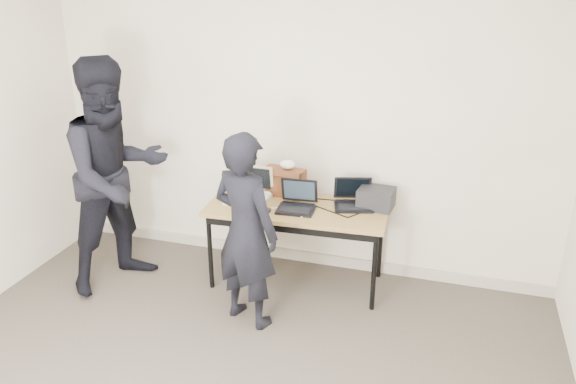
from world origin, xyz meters
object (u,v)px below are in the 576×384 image
at_px(desk, 297,214).
at_px(laptop_center, 297,202).
at_px(laptop_beige, 250,194).
at_px(equipment_box, 376,198).
at_px(person_typist, 246,231).
at_px(person_observer, 116,176).
at_px(leather_satchel, 284,181).
at_px(laptop_right, 353,200).

relative_size(desk, laptop_center, 4.74).
bearing_deg(laptop_beige, equipment_box, 10.26).
distance_m(desk, laptop_center, 0.11).
xyz_separation_m(person_typist, person_observer, (-1.24, 0.26, 0.21)).
xyz_separation_m(laptop_beige, person_typist, (0.22, -0.67, -0.01)).
height_order(desk, leather_satchel, leather_satchel).
distance_m(desk, person_typist, 0.67).
height_order(desk, laptop_right, laptop_right).
distance_m(laptop_center, leather_satchel, 0.32).
xyz_separation_m(laptop_center, equipment_box, (0.62, 0.21, 0.03)).
bearing_deg(laptop_beige, laptop_right, 10.58).
bearing_deg(leather_satchel, desk, -43.93).
bearing_deg(person_typist, laptop_beige, -52.18).
height_order(desk, laptop_center, laptop_center).
xyz_separation_m(desk, leather_satchel, (-0.18, 0.23, 0.19)).
bearing_deg(person_observer, leather_satchel, -36.68).
height_order(laptop_beige, person_typist, person_typist).
bearing_deg(desk, equipment_box, 14.17).
bearing_deg(laptop_right, desk, -174.17).
height_order(leather_satchel, person_observer, person_observer).
distance_m(laptop_beige, leather_satchel, 0.32).
relative_size(laptop_beige, leather_satchel, 0.93).
distance_m(laptop_beige, equipment_box, 1.07).
xyz_separation_m(laptop_center, leather_satchel, (-0.19, 0.25, 0.07)).
distance_m(equipment_box, person_typist, 1.18).
distance_m(laptop_right, equipment_box, 0.19).
bearing_deg(desk, laptop_beige, 171.73).
bearing_deg(person_typist, equipment_box, -115.97).
bearing_deg(laptop_right, person_observer, -179.24).
bearing_deg(equipment_box, person_observer, -164.79).
distance_m(laptop_beige, person_observer, 1.11).
bearing_deg(laptop_beige, desk, -3.28).
bearing_deg(leather_satchel, laptop_center, -44.99).
xyz_separation_m(leather_satchel, person_observer, (-1.27, -0.60, 0.13)).
bearing_deg(laptop_right, laptop_center, -171.29).
height_order(laptop_right, leather_satchel, leather_satchel).
relative_size(leather_satchel, person_observer, 0.19).
xyz_separation_m(laptop_beige, laptop_right, (0.87, 0.13, -0.00)).
bearing_deg(laptop_center, person_typist, -113.76).
xyz_separation_m(desk, laptop_beige, (-0.43, 0.04, 0.11)).
distance_m(desk, laptop_beige, 0.45).
height_order(laptop_right, person_typist, person_typist).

